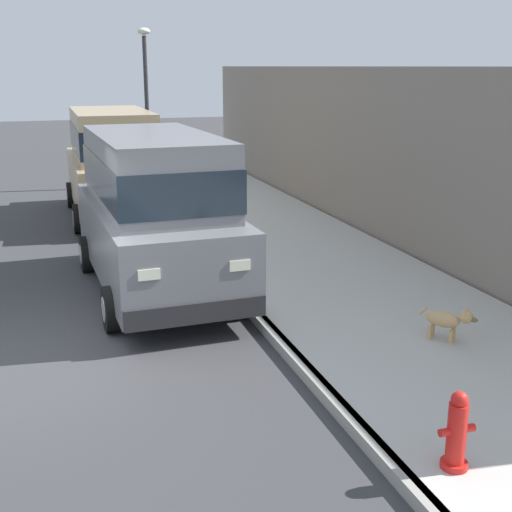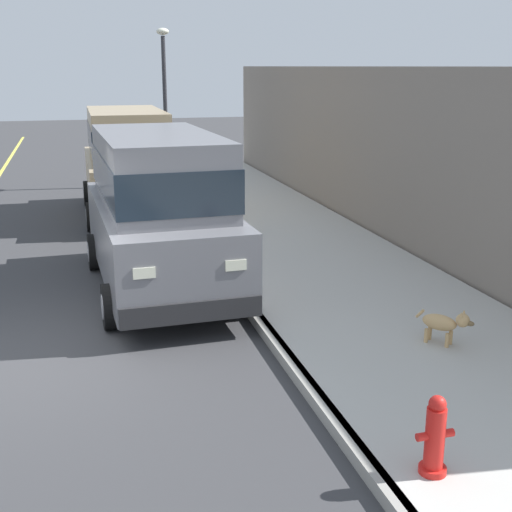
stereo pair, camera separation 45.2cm
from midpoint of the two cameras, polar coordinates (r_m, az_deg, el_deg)
ground_plane at (r=8.95m, az=-18.07°, el=-8.24°), size 80.00×80.00×0.00m
curb at (r=9.25m, az=2.15°, el=-6.16°), size 0.16×64.00×0.14m
sidewalk at (r=9.90m, az=12.20°, el=-5.02°), size 3.60×64.00×0.14m
car_grey_van at (r=10.79m, az=-6.95°, el=4.25°), size 2.26×4.97×2.52m
car_tan_van at (r=16.63m, az=-9.96°, el=8.12°), size 2.15×4.90×2.52m
dog_tan at (r=8.86m, az=16.96°, el=-5.39°), size 0.52×0.62×0.49m
fire_hydrant at (r=6.19m, az=16.88°, el=-14.40°), size 0.34×0.24×0.72m
street_lamp at (r=20.54m, az=-7.04°, el=13.86°), size 0.36×0.36×4.42m
building_facade at (r=15.59m, az=9.71°, el=8.96°), size 0.50×20.00×3.50m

